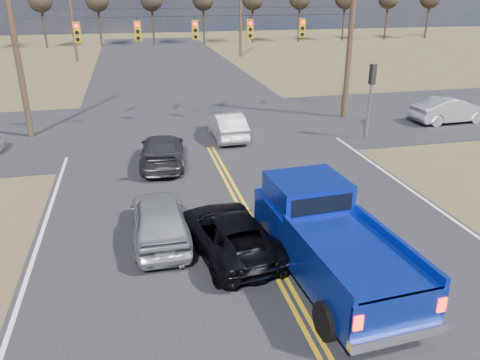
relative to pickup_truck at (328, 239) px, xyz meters
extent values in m
plane|color=brown|center=(-1.23, -2.25, -1.14)|extent=(160.00, 160.00, 0.00)
cube|color=#28282B|center=(-1.23, 7.75, -1.14)|extent=(14.00, 120.00, 0.02)
cube|color=#28282B|center=(-1.23, 15.75, -1.14)|extent=(120.00, 12.00, 0.02)
cylinder|color=#473323|center=(-10.23, 15.75, 3.86)|extent=(0.32, 0.32, 10.00)
cylinder|color=#473323|center=(7.77, 15.75, 3.86)|extent=(0.32, 0.32, 10.00)
cylinder|color=black|center=(-1.23, 15.75, 4.86)|extent=(18.00, 0.02, 0.02)
cylinder|color=black|center=(-1.23, 15.75, 5.26)|extent=(18.00, 0.02, 0.02)
cube|color=#B28C14|center=(-7.23, 15.75, 4.16)|extent=(0.34, 0.24, 1.00)
cylinder|color=#FF0C05|center=(-7.23, 15.61, 4.49)|extent=(0.20, 0.06, 0.20)
cylinder|color=black|center=(-7.23, 15.61, 4.16)|extent=(0.20, 0.06, 0.20)
cylinder|color=black|center=(-7.23, 15.61, 3.83)|extent=(0.20, 0.06, 0.20)
cube|color=black|center=(-7.23, 15.58, 4.60)|extent=(0.24, 0.14, 0.03)
cube|color=#B28C14|center=(-4.23, 15.75, 4.16)|extent=(0.34, 0.24, 1.00)
cylinder|color=#FF0C05|center=(-4.23, 15.61, 4.49)|extent=(0.20, 0.06, 0.20)
cylinder|color=black|center=(-4.23, 15.61, 4.16)|extent=(0.20, 0.06, 0.20)
cylinder|color=black|center=(-4.23, 15.61, 3.83)|extent=(0.20, 0.06, 0.20)
cube|color=black|center=(-4.23, 15.58, 4.60)|extent=(0.24, 0.14, 0.03)
cube|color=#B28C14|center=(-1.23, 15.75, 4.16)|extent=(0.34, 0.24, 1.00)
cylinder|color=#FF0C05|center=(-1.23, 15.61, 4.49)|extent=(0.20, 0.06, 0.20)
cylinder|color=black|center=(-1.23, 15.61, 4.16)|extent=(0.20, 0.06, 0.20)
cylinder|color=black|center=(-1.23, 15.61, 3.83)|extent=(0.20, 0.06, 0.20)
cube|color=black|center=(-1.23, 15.58, 4.60)|extent=(0.24, 0.14, 0.03)
cube|color=#B28C14|center=(1.77, 15.75, 4.16)|extent=(0.34, 0.24, 1.00)
cylinder|color=#FF0C05|center=(1.77, 15.61, 4.49)|extent=(0.20, 0.06, 0.20)
cylinder|color=black|center=(1.77, 15.61, 4.16)|extent=(0.20, 0.06, 0.20)
cylinder|color=black|center=(1.77, 15.61, 3.83)|extent=(0.20, 0.06, 0.20)
cube|color=black|center=(1.77, 15.58, 4.60)|extent=(0.24, 0.14, 0.03)
cube|color=#B28C14|center=(4.77, 15.75, 4.16)|extent=(0.34, 0.24, 1.00)
cylinder|color=#FF0C05|center=(4.77, 15.61, 4.49)|extent=(0.20, 0.06, 0.20)
cylinder|color=black|center=(4.77, 15.61, 4.16)|extent=(0.20, 0.06, 0.20)
cylinder|color=black|center=(4.77, 15.61, 3.83)|extent=(0.20, 0.06, 0.20)
cube|color=black|center=(4.77, 15.58, 4.60)|extent=(0.24, 0.14, 0.03)
cylinder|color=slate|center=(6.97, 11.25, 0.46)|extent=(0.12, 0.12, 3.20)
cube|color=black|center=(6.97, 11.25, 2.26)|extent=(0.24, 0.34, 1.00)
cylinder|color=#473323|center=(-10.23, 43.75, 3.86)|extent=(0.32, 0.32, 10.00)
cylinder|color=#473323|center=(7.77, 43.75, 3.86)|extent=(0.32, 0.32, 10.00)
cylinder|color=#33261C|center=(-15.23, 57.75, 1.61)|extent=(0.28, 0.28, 5.50)
sphere|color=#2D231C|center=(-15.23, 57.75, 4.76)|extent=(3.00, 3.00, 3.00)
cylinder|color=#33261C|center=(-8.23, 57.75, 1.61)|extent=(0.28, 0.28, 5.50)
sphere|color=#2D231C|center=(-8.23, 57.75, 4.76)|extent=(3.00, 3.00, 3.00)
cylinder|color=#33261C|center=(-1.23, 57.75, 1.61)|extent=(0.28, 0.28, 5.50)
sphere|color=#2D231C|center=(-1.23, 57.75, 4.76)|extent=(3.00, 3.00, 3.00)
cylinder|color=#33261C|center=(5.77, 57.75, 1.61)|extent=(0.28, 0.28, 5.50)
cylinder|color=#33261C|center=(12.77, 57.75, 1.61)|extent=(0.28, 0.28, 5.50)
cylinder|color=#33261C|center=(19.77, 57.75, 1.61)|extent=(0.28, 0.28, 5.50)
cylinder|color=#33261C|center=(26.77, 57.75, 1.61)|extent=(0.28, 0.28, 5.50)
cylinder|color=#33261C|center=(33.77, 57.75, 1.61)|extent=(0.28, 0.28, 5.50)
cylinder|color=#33261C|center=(40.77, 57.75, 1.61)|extent=(0.28, 0.28, 5.50)
cylinder|color=black|center=(-0.92, -2.31, -0.69)|extent=(0.42, 0.93, 0.90)
cylinder|color=black|center=(1.22, -2.17, -0.69)|extent=(0.42, 0.93, 0.90)
cylinder|color=black|center=(-1.19, 1.74, -0.69)|extent=(0.42, 0.93, 0.90)
cylinder|color=black|center=(0.95, 1.89, -0.69)|extent=(0.42, 0.93, 0.90)
cube|color=#0F27A3|center=(0.01, -0.21, -0.12)|extent=(2.66, 6.24, 1.13)
cube|color=#0F27A3|center=(-0.10, 1.42, 0.80)|extent=(2.21, 2.06, 0.81)
cube|color=black|center=(-0.03, 0.49, 0.80)|extent=(1.81, 0.19, 0.51)
cube|color=#0F27A3|center=(-0.98, -1.47, 0.55)|extent=(0.36, 3.73, 0.23)
cube|color=#0F27A3|center=(1.16, -1.32, 0.55)|extent=(0.36, 3.73, 0.23)
cube|color=#0F27A3|center=(0.22, -3.23, 0.10)|extent=(2.26, 0.24, 0.68)
cube|color=silver|center=(0.22, -3.31, -0.52)|extent=(2.32, 0.36, 0.25)
cube|color=#FF0C05|center=(-0.77, -3.34, 0.05)|extent=(0.21, 0.08, 0.34)
cube|color=#FF0C05|center=(1.21, -3.21, 0.05)|extent=(0.21, 0.08, 0.34)
imported|color=gray|center=(-4.29, 3.07, -0.41)|extent=(1.76, 4.31, 1.47)
imported|color=black|center=(-2.31, 1.86, -0.51)|extent=(2.80, 4.84, 1.27)
imported|color=silver|center=(-0.07, 13.25, -0.45)|extent=(1.54, 4.24, 1.39)
imported|color=#2E2E33|center=(-3.69, 9.89, -0.46)|extent=(2.33, 4.81, 1.35)
imported|color=#9DA0A4|center=(13.33, 13.26, -0.39)|extent=(1.82, 4.65, 1.51)
camera|label=1|loc=(-4.77, -10.16, 6.25)|focal=35.00mm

